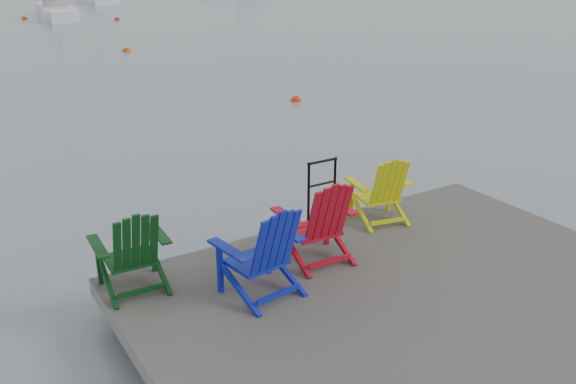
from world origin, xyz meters
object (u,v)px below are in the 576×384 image
handrail (322,184)px  buoy_d (24,19)px  sailboat_near (56,12)px  chair_green (132,249)px  buoy_c (117,20)px  buoy_a (296,101)px  chair_red (319,220)px  buoy_b (127,52)px  chair_blue (264,250)px  chair_yellow (382,189)px

handrail → buoy_d: bearing=86.3°
sailboat_near → chair_green: bearing=-94.2°
handrail → chair_green: size_ratio=0.90×
chair_green → buoy_c: chair_green is taller
buoy_a → buoy_d: size_ratio=0.89×
chair_red → buoy_b: (4.41, 21.30, -1.04)m
chair_red → buoy_c: bearing=79.6°
buoy_a → buoy_c: size_ratio=0.86×
sailboat_near → buoy_a: sailboat_near is taller
buoy_c → chair_green: bearing=-106.7°
chair_red → buoy_b: chair_red is taller
sailboat_near → buoy_a: 29.03m
chair_green → sailboat_near: bearing=81.9°
chair_green → sailboat_near: (7.28, 37.83, -0.65)m
sailboat_near → buoy_d: sailboat_near is taller
chair_blue → handrail: bearing=30.2°
chair_yellow → buoy_b: size_ratio=2.68×
sailboat_near → buoy_b: 17.06m
handrail → sailboat_near: 37.62m
chair_red → buoy_d: size_ratio=3.01×
chair_blue → chair_red: chair_red is taller
buoy_b → buoy_c: (3.75, 13.56, 0.00)m
chair_green → chair_red: bearing=-10.7°
handrail → buoy_a: size_ratio=2.82×
chair_green → chair_yellow: bearing=2.9°
chair_blue → buoy_b: chair_blue is taller
chair_blue → buoy_a: bearing=47.7°
chair_green → chair_blue: bearing=-32.8°
buoy_a → buoy_b: bearing=95.7°
buoy_b → buoy_c: bearing=74.6°
chair_green → chair_yellow: size_ratio=1.02×
buoy_a → chair_red: bearing=-121.0°
chair_blue → buoy_d: 39.10m
handrail → chair_red: 1.23m
chair_red → sailboat_near: sailboat_near is taller
chair_blue → chair_red: size_ratio=1.00×
handrail → buoy_d: 37.64m
handrail → chair_red: (-0.73, -0.99, 0.00)m
chair_red → chair_yellow: chair_red is taller
buoy_a → buoy_b: (-1.19, 11.99, 0.00)m
chair_blue → sailboat_near: size_ratio=0.10×
handrail → buoy_b: 20.67m
chair_blue → buoy_c: size_ratio=2.89×
buoy_a → sailboat_near: bearing=90.9°
sailboat_near → buoy_d: size_ratio=29.77×
chair_red → buoy_a: size_ratio=3.38×
chair_green → chair_blue: size_ratio=0.93×
chair_yellow → sailboat_near: size_ratio=0.09×
handrail → buoy_a: bearing=59.7°
handrail → buoy_d: (2.42, 37.55, -1.04)m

